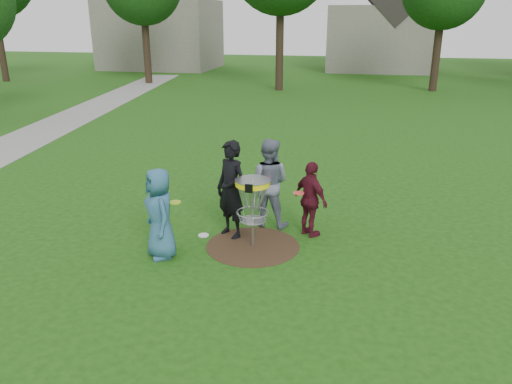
% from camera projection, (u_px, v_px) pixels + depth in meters
% --- Properties ---
extents(ground, '(100.00, 100.00, 0.00)m').
position_uv_depth(ground, '(253.00, 246.00, 9.59)').
color(ground, '#19470F').
rests_on(ground, ground).
extents(dirt_patch, '(1.80, 1.80, 0.01)m').
position_uv_depth(dirt_patch, '(253.00, 246.00, 9.59)').
color(dirt_patch, '#47331E').
rests_on(dirt_patch, ground).
extents(concrete_path, '(7.75, 39.92, 0.02)m').
position_uv_depth(concrete_path, '(40.00, 133.00, 18.90)').
color(concrete_path, '#9E9E99').
rests_on(concrete_path, ground).
extents(player_blue, '(0.92, 0.97, 1.68)m').
position_uv_depth(player_blue, '(160.00, 213.00, 8.93)').
color(player_blue, '#306384').
rests_on(player_blue, ground).
extents(player_black, '(0.85, 0.78, 1.95)m').
position_uv_depth(player_black, '(231.00, 190.00, 9.74)').
color(player_black, black).
rests_on(player_black, ground).
extents(player_grey, '(0.96, 0.78, 1.86)m').
position_uv_depth(player_grey, '(268.00, 183.00, 10.28)').
color(player_grey, slate).
rests_on(player_grey, ground).
extents(player_maroon, '(0.91, 0.89, 1.54)m').
position_uv_depth(player_maroon, '(311.00, 200.00, 9.82)').
color(player_maroon, '#561323').
rests_on(player_maroon, ground).
extents(disc_on_grass, '(0.22, 0.22, 0.02)m').
position_uv_depth(disc_on_grass, '(203.00, 235.00, 10.04)').
color(disc_on_grass, silver).
rests_on(disc_on_grass, ground).
extents(disc_golf_basket, '(0.66, 0.67, 1.38)m').
position_uv_depth(disc_golf_basket, '(253.00, 196.00, 9.25)').
color(disc_golf_basket, '#9EA0A5').
rests_on(disc_golf_basket, ground).
extents(held_discs, '(2.30, 1.66, 0.27)m').
position_uv_depth(held_discs, '(246.00, 188.00, 9.50)').
color(held_discs, '#A9D317').
rests_on(held_discs, ground).
extents(house_row, '(44.50, 10.65, 11.62)m').
position_uv_depth(house_row, '(405.00, 17.00, 37.84)').
color(house_row, gray).
rests_on(house_row, ground).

